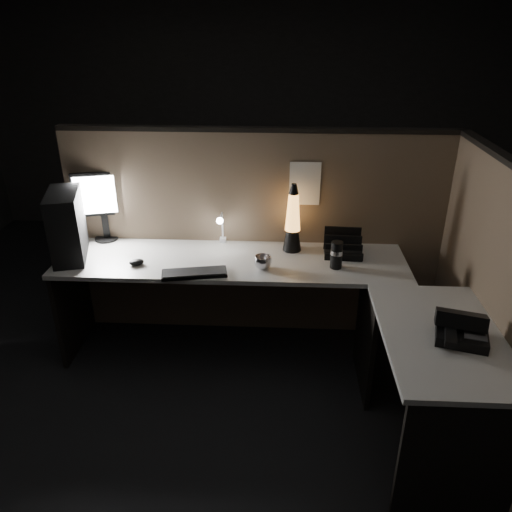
{
  "coord_description": "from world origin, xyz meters",
  "views": [
    {
      "loc": [
        0.17,
        -2.35,
        2.18
      ],
      "look_at": [
        0.03,
        0.35,
        0.88
      ],
      "focal_mm": 35.0,
      "sensor_mm": 36.0,
      "label": 1
    }
  ],
  "objects_px": {
    "keyboard": "(194,273)",
    "desk_phone": "(461,329)",
    "monitor": "(102,200)",
    "lava_lamp": "(293,223)",
    "pc_tower": "(67,225)"
  },
  "relations": [
    {
      "from": "keyboard",
      "to": "desk_phone",
      "type": "xyz_separation_m",
      "value": [
        1.43,
        -0.6,
        0.05
      ]
    },
    {
      "from": "monitor",
      "to": "desk_phone",
      "type": "relative_size",
      "value": 1.69
    },
    {
      "from": "lava_lamp",
      "to": "monitor",
      "type": "bearing_deg",
      "value": 174.71
    },
    {
      "from": "pc_tower",
      "to": "keyboard",
      "type": "distance_m",
      "value": 0.91
    },
    {
      "from": "desk_phone",
      "to": "pc_tower",
      "type": "bearing_deg",
      "value": 176.24
    },
    {
      "from": "keyboard",
      "to": "desk_phone",
      "type": "distance_m",
      "value": 1.55
    },
    {
      "from": "keyboard",
      "to": "lava_lamp",
      "type": "relative_size",
      "value": 0.85
    },
    {
      "from": "pc_tower",
      "to": "monitor",
      "type": "relative_size",
      "value": 0.91
    },
    {
      "from": "keyboard",
      "to": "monitor",
      "type": "bearing_deg",
      "value": 133.13
    },
    {
      "from": "lava_lamp",
      "to": "keyboard",
      "type": "bearing_deg",
      "value": -146.6
    },
    {
      "from": "monitor",
      "to": "keyboard",
      "type": "relative_size",
      "value": 1.22
    },
    {
      "from": "pc_tower",
      "to": "monitor",
      "type": "distance_m",
      "value": 0.34
    },
    {
      "from": "pc_tower",
      "to": "lava_lamp",
      "type": "xyz_separation_m",
      "value": [
        1.47,
        0.18,
        -0.03
      ]
    },
    {
      "from": "desk_phone",
      "to": "monitor",
      "type": "bearing_deg",
      "value": 168.4
    },
    {
      "from": "monitor",
      "to": "desk_phone",
      "type": "bearing_deg",
      "value": -42.74
    }
  ]
}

